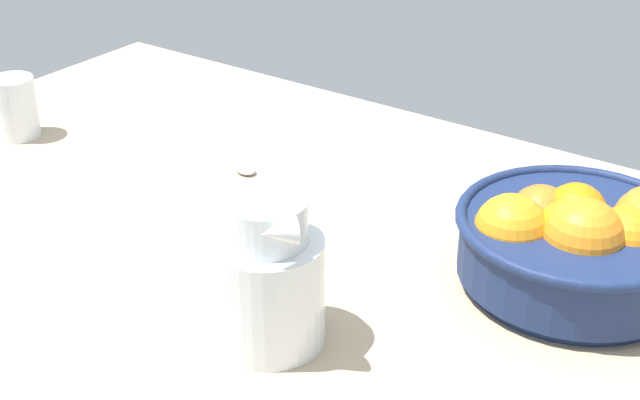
{
  "coord_description": "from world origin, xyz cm",
  "views": [
    {
      "loc": [
        45.27,
        -69.5,
        53.25
      ],
      "look_at": [
        -3.92,
        0.17,
        7.73
      ],
      "focal_mm": 51.68,
      "sensor_mm": 36.0,
      "label": 1
    }
  ],
  "objects_px": {
    "juice_pitcher": "(267,287)",
    "spoon": "(227,159)",
    "fruit_bowl": "(579,241)",
    "juice_glass": "(16,110)"
  },
  "relations": [
    {
      "from": "spoon",
      "to": "juice_glass",
      "type": "bearing_deg",
      "value": -160.45
    },
    {
      "from": "fruit_bowl",
      "to": "juice_pitcher",
      "type": "distance_m",
      "value": 0.33
    },
    {
      "from": "juice_pitcher",
      "to": "juice_glass",
      "type": "relative_size",
      "value": 1.82
    },
    {
      "from": "juice_pitcher",
      "to": "spoon",
      "type": "relative_size",
      "value": 0.92
    },
    {
      "from": "fruit_bowl",
      "to": "juice_pitcher",
      "type": "height_order",
      "value": "juice_pitcher"
    },
    {
      "from": "fruit_bowl",
      "to": "juice_glass",
      "type": "distance_m",
      "value": 0.79
    },
    {
      "from": "juice_pitcher",
      "to": "spoon",
      "type": "distance_m",
      "value": 0.4
    },
    {
      "from": "fruit_bowl",
      "to": "spoon",
      "type": "distance_m",
      "value": 0.49
    },
    {
      "from": "fruit_bowl",
      "to": "juice_glass",
      "type": "bearing_deg",
      "value": -173.55
    },
    {
      "from": "juice_glass",
      "to": "spoon",
      "type": "height_order",
      "value": "juice_glass"
    }
  ]
}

